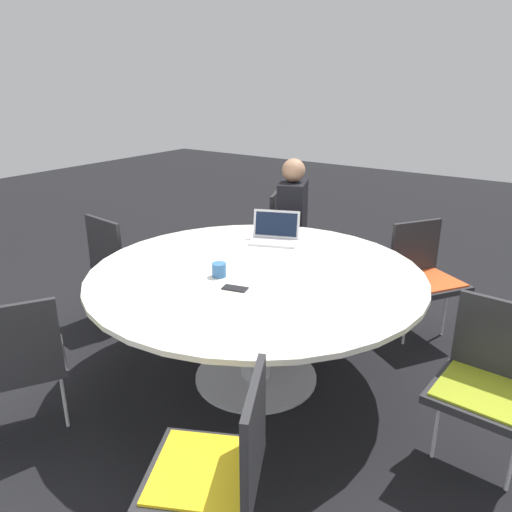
# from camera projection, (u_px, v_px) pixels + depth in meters

# --- Properties ---
(ground_plane) EXTENTS (16.00, 16.00, 0.00)m
(ground_plane) POSITION_uv_depth(u_px,v_px,m) (256.00, 377.00, 3.30)
(ground_plane) COLOR black
(conference_table) EXTENTS (2.04, 2.04, 0.75)m
(conference_table) POSITION_uv_depth(u_px,v_px,m) (256.00, 291.00, 3.09)
(conference_table) COLOR #B7B7BC
(conference_table) RESTS_ON ground_plane
(chair_0) EXTENTS (0.55, 0.56, 0.88)m
(chair_0) POSITION_uv_depth(u_px,v_px,m) (289.00, 229.00, 4.66)
(chair_0) COLOR #262628
(chair_0) RESTS_ON ground_plane
(chair_1) EXTENTS (0.48, 0.47, 0.88)m
(chair_1) POSITION_uv_depth(u_px,v_px,m) (120.00, 258.00, 3.92)
(chair_1) COLOR #262628
(chair_1) RESTS_ON ground_plane
(chair_2) EXTENTS (0.59, 0.59, 0.88)m
(chair_2) POSITION_uv_depth(u_px,v_px,m) (19.00, 357.00, 2.54)
(chair_2) COLOR #262628
(chair_2) RESTS_ON ground_plane
(chair_3) EXTENTS (0.57, 0.58, 0.88)m
(chair_3) POSITION_uv_depth(u_px,v_px,m) (220.00, 461.00, 1.85)
(chair_3) COLOR #262628
(chair_3) RESTS_ON ground_plane
(chair_4) EXTENTS (0.47, 0.45, 0.88)m
(chair_4) POSITION_uv_depth(u_px,v_px,m) (488.00, 376.00, 2.38)
(chair_4) COLOR #262628
(chair_4) RESTS_ON ground_plane
(chair_5) EXTENTS (0.59, 0.60, 0.88)m
(chair_5) POSITION_uv_depth(u_px,v_px,m) (424.00, 271.00, 3.66)
(chair_5) COLOR #262628
(chair_5) RESTS_ON ground_plane
(person_0) EXTENTS (0.35, 0.42, 1.23)m
(person_0) POSITION_uv_depth(u_px,v_px,m) (294.00, 217.00, 4.36)
(person_0) COLOR black
(person_0) RESTS_ON ground_plane
(laptop) EXTENTS (0.39, 0.33, 0.21)m
(laptop) POSITION_uv_depth(u_px,v_px,m) (275.00, 234.00, 3.58)
(laptop) COLOR silver
(laptop) RESTS_ON conference_table
(coffee_cup) EXTENTS (0.09, 0.09, 0.08)m
(coffee_cup) POSITION_uv_depth(u_px,v_px,m) (219.00, 270.00, 2.96)
(coffee_cup) COLOR #33669E
(coffee_cup) RESTS_ON conference_table
(cell_phone) EXTENTS (0.15, 0.10, 0.01)m
(cell_phone) POSITION_uv_depth(u_px,v_px,m) (235.00, 288.00, 2.79)
(cell_phone) COLOR black
(cell_phone) RESTS_ON conference_table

